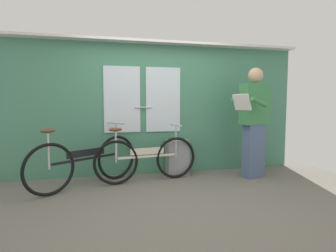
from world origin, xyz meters
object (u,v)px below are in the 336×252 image
(bicycle_near_door, at_px, (86,161))
(bicycle_leaning_behind, at_px, (147,159))
(passenger_reading_newspaper, at_px, (254,120))
(trash_bin_by_wall, at_px, (177,157))

(bicycle_near_door, bearing_deg, bicycle_leaning_behind, -30.45)
(bicycle_near_door, relative_size, bicycle_leaning_behind, 0.91)
(bicycle_near_door, xyz_separation_m, passenger_reading_newspaper, (2.65, -0.07, 0.57))
(bicycle_near_door, height_order, bicycle_leaning_behind, bicycle_near_door)
(passenger_reading_newspaper, distance_m, trash_bin_by_wall, 1.41)
(passenger_reading_newspaper, bearing_deg, bicycle_leaning_behind, -19.10)
(passenger_reading_newspaper, xyz_separation_m, trash_bin_by_wall, (-1.18, 0.43, -0.65))
(bicycle_near_door, bearing_deg, trash_bin_by_wall, -21.20)
(bicycle_near_door, relative_size, passenger_reading_newspaper, 0.83)
(passenger_reading_newspaper, height_order, trash_bin_by_wall, passenger_reading_newspaper)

